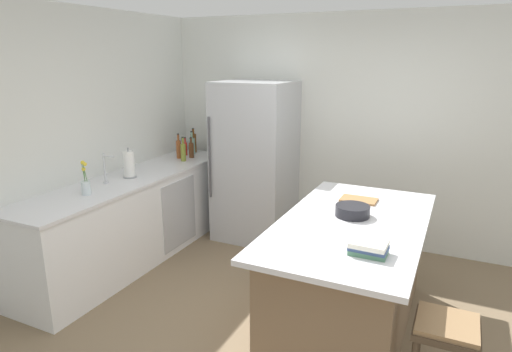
% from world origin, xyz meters
% --- Properties ---
extents(ground_plane, '(7.20, 7.20, 0.00)m').
position_xyz_m(ground_plane, '(0.00, 0.00, 0.00)').
color(ground_plane, '#7A664C').
extents(wall_rear, '(6.00, 0.10, 2.60)m').
position_xyz_m(wall_rear, '(0.00, 2.25, 1.30)').
color(wall_rear, silver).
rests_on(wall_rear, ground_plane).
extents(wall_left, '(0.10, 6.00, 2.60)m').
position_xyz_m(wall_left, '(-2.45, 0.00, 1.30)').
color(wall_left, silver).
rests_on(wall_left, ground_plane).
extents(counter_run_left, '(0.69, 2.81, 0.92)m').
position_xyz_m(counter_run_left, '(-2.07, 0.71, 0.46)').
color(counter_run_left, white).
rests_on(counter_run_left, ground_plane).
extents(kitchen_island, '(1.05, 1.95, 0.92)m').
position_xyz_m(kitchen_island, '(0.32, 0.42, 0.46)').
color(kitchen_island, '#7A6047').
rests_on(kitchen_island, ground_plane).
extents(refrigerator, '(0.84, 0.79, 1.86)m').
position_xyz_m(refrigerator, '(-1.17, 1.82, 0.93)').
color(refrigerator, '#B7BABF').
rests_on(refrigerator, ground_plane).
extents(bar_stool, '(0.36, 0.36, 0.66)m').
position_xyz_m(bar_stool, '(1.04, -0.25, 0.53)').
color(bar_stool, '#473828').
rests_on(bar_stool, ground_plane).
extents(sink_faucet, '(0.15, 0.05, 0.30)m').
position_xyz_m(sink_faucet, '(-2.12, 0.40, 1.08)').
color(sink_faucet, silver).
rests_on(sink_faucet, counter_run_left).
extents(flower_vase, '(0.08, 0.08, 0.31)m').
position_xyz_m(flower_vase, '(-2.02, 0.04, 1.01)').
color(flower_vase, silver).
rests_on(flower_vase, counter_run_left).
extents(paper_towel_roll, '(0.14, 0.14, 0.31)m').
position_xyz_m(paper_towel_roll, '(-2.07, 0.68, 1.05)').
color(paper_towel_roll, gray).
rests_on(paper_towel_roll, counter_run_left).
extents(whiskey_bottle, '(0.08, 0.08, 0.31)m').
position_xyz_m(whiskey_bottle, '(-2.15, 2.00, 1.04)').
color(whiskey_bottle, brown).
rests_on(whiskey_bottle, counter_run_left).
extents(gin_bottle, '(0.08, 0.08, 0.29)m').
position_xyz_m(gin_bottle, '(-2.11, 1.90, 1.03)').
color(gin_bottle, '#8CB79E').
rests_on(gin_bottle, counter_run_left).
extents(hot_sauce_bottle, '(0.05, 0.05, 0.23)m').
position_xyz_m(hot_sauce_bottle, '(-2.14, 1.80, 1.01)').
color(hot_sauce_bottle, red).
rests_on(hot_sauce_bottle, counter_run_left).
extents(syrup_bottle, '(0.06, 0.06, 0.26)m').
position_xyz_m(syrup_bottle, '(-2.00, 1.72, 1.02)').
color(syrup_bottle, '#5B3319').
rests_on(syrup_bottle, counter_run_left).
extents(vinegar_bottle, '(0.06, 0.06, 0.30)m').
position_xyz_m(vinegar_bottle, '(-2.12, 1.62, 1.04)').
color(vinegar_bottle, '#994C23').
rests_on(vinegar_bottle, counter_run_left).
extents(olive_oil_bottle, '(0.06, 0.06, 0.29)m').
position_xyz_m(olive_oil_bottle, '(-1.98, 1.52, 1.03)').
color(olive_oil_bottle, olive).
rests_on(olive_oil_bottle, counter_run_left).
extents(cookbook_stack, '(0.24, 0.18, 0.09)m').
position_xyz_m(cookbook_stack, '(0.54, -0.11, 0.96)').
color(cookbook_stack, '#4C7F60').
rests_on(cookbook_stack, kitchen_island).
extents(mixing_bowl, '(0.27, 0.27, 0.09)m').
position_xyz_m(mixing_bowl, '(0.29, 0.53, 0.96)').
color(mixing_bowl, black).
rests_on(mixing_bowl, kitchen_island).
extents(cutting_board, '(0.31, 0.19, 0.02)m').
position_xyz_m(cutting_board, '(0.25, 0.93, 0.93)').
color(cutting_board, '#9E7042').
rests_on(cutting_board, kitchen_island).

